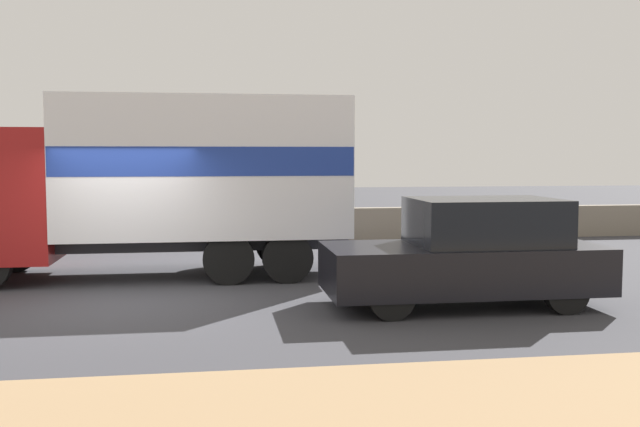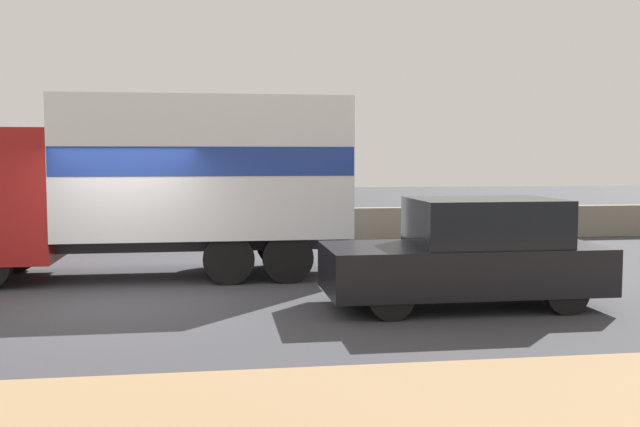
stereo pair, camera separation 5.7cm
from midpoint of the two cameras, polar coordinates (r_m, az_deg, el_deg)
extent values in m
plane|color=#38383D|center=(11.91, -16.16, -6.96)|extent=(80.00, 80.00, 0.00)
cube|color=gray|center=(19.55, -13.18, -1.06)|extent=(60.00, 0.35, 0.90)
cube|color=#2D2D33|center=(14.18, -9.19, -2.16)|extent=(5.43, 1.34, 0.25)
cube|color=white|center=(14.09, -9.27, 3.69)|extent=(5.43, 2.44, 2.64)
cube|color=navy|center=(14.08, -9.27, 4.17)|extent=(5.41, 2.46, 0.53)
cylinder|color=black|center=(15.75, -23.26, -2.60)|extent=(0.94, 0.28, 0.94)
cylinder|color=black|center=(13.25, -2.74, -3.54)|extent=(0.94, 0.28, 0.94)
cylinder|color=black|center=(15.29, -3.53, -2.44)|extent=(0.94, 0.28, 0.94)
cylinder|color=black|center=(13.19, -7.45, -3.61)|extent=(0.94, 0.28, 0.94)
cylinder|color=black|center=(15.24, -7.60, -2.50)|extent=(0.94, 0.28, 0.94)
cube|color=black|center=(11.38, 11.21, -4.27)|extent=(4.32, 1.78, 0.72)
cube|color=black|center=(11.42, 12.90, -0.63)|extent=(2.24, 1.64, 0.72)
cylinder|color=black|center=(10.32, 5.58, -6.68)|extent=(0.67, 0.20, 0.67)
cylinder|color=black|center=(11.79, 3.75, -5.24)|extent=(0.67, 0.20, 0.67)
cylinder|color=black|center=(11.27, 18.97, -5.95)|extent=(0.67, 0.20, 0.67)
cylinder|color=black|center=(12.63, 15.74, -4.74)|extent=(0.67, 0.20, 0.67)
camera|label=1|loc=(0.03, -90.13, -0.01)|focal=40.00mm
camera|label=2|loc=(0.03, 89.87, 0.01)|focal=40.00mm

